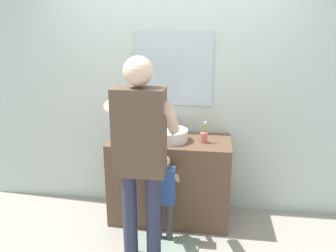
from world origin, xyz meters
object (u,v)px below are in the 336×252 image
Objects in this scene: toothbrush_cup at (204,137)px; adult_parent at (140,144)px; child_toddler at (164,190)px; soap_bottle at (134,132)px.

adult_parent reaches higher than toothbrush_cup.
adult_parent is at bearing -118.37° from child_toddler.
child_toddler is (-0.33, -0.37, -0.40)m from toothbrush_cup.
soap_bottle reaches higher than child_toddler.
soap_bottle is 0.10× the size of adult_parent.
toothbrush_cup is 0.68m from soap_bottle.
child_toddler is at bearing -47.59° from soap_bottle.
adult_parent is (-0.47, -0.64, 0.13)m from toothbrush_cup.
toothbrush_cup is at bearing 48.47° from child_toddler.
soap_bottle is at bearing 107.59° from adult_parent.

